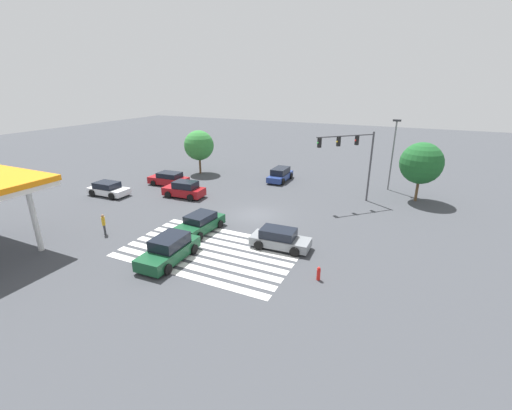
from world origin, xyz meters
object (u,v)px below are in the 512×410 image
(car_2, at_px, (280,239))
(car_3, at_px, (169,250))
(pedestrian, at_px, (104,223))
(street_light_pole_a, at_px, (393,148))
(car_6, at_px, (169,179))
(car_4, at_px, (184,190))
(tree_corner_a, at_px, (199,145))
(car_5, at_px, (108,189))
(car_0, at_px, (200,223))
(car_1, at_px, (280,175))
(tree_corner_b, at_px, (421,163))
(traffic_signal_mast, at_px, (354,152))
(fire_hydrant, at_px, (319,273))

(car_2, height_order, car_3, car_3)
(pedestrian, distance_m, street_light_pole_a, 28.75)
(car_6, xyz_separation_m, street_light_pole_a, (22.75, 8.75, 3.82))
(car_4, xyz_separation_m, tree_corner_a, (-3.98, 8.75, 2.81))
(car_5, height_order, street_light_pole_a, street_light_pole_a)
(car_0, xyz_separation_m, car_5, (-13.75, 3.54, -0.01))
(tree_corner_a, bearing_deg, car_1, 6.08)
(car_1, bearing_deg, tree_corner_b, 85.18)
(car_2, distance_m, car_3, 7.56)
(car_4, bearing_deg, traffic_signal_mast, -165.11)
(car_0, height_order, car_4, car_4)
(car_2, height_order, street_light_pole_a, street_light_pole_a)
(car_6, relative_size, fire_hydrant, 5.32)
(car_1, relative_size, tree_corner_b, 0.78)
(car_6, height_order, pedestrian, pedestrian)
(car_4, xyz_separation_m, tree_corner_b, (21.37, 8.79, 3.00))
(traffic_signal_mast, relative_size, car_4, 1.57)
(car_4, height_order, pedestrian, car_4)
(car_3, relative_size, fire_hydrant, 5.52)
(car_5, height_order, fire_hydrant, car_5)
(traffic_signal_mast, bearing_deg, street_light_pole_a, -160.66)
(car_6, bearing_deg, fire_hydrant, 146.81)
(car_5, relative_size, car_6, 0.94)
(car_4, distance_m, fire_hydrant, 19.07)
(traffic_signal_mast, bearing_deg, car_0, 6.90)
(pedestrian, bearing_deg, traffic_signal_mast, 0.27)
(traffic_signal_mast, xyz_separation_m, fire_hydrant, (1.06, -14.69, -4.56))
(car_4, relative_size, tree_corner_b, 0.75)
(pedestrian, bearing_deg, car_5, 91.49)
(car_5, bearing_deg, tree_corner_b, 20.32)
(traffic_signal_mast, relative_size, car_2, 1.59)
(tree_corner_b, distance_m, fire_hydrant, 19.08)
(tree_corner_b, bearing_deg, pedestrian, -138.59)
(car_3, relative_size, street_light_pole_a, 0.63)
(tree_corner_a, relative_size, tree_corner_b, 0.94)
(car_3, xyz_separation_m, car_4, (-7.10, 11.23, 0.01))
(car_3, relative_size, car_6, 1.04)
(car_1, bearing_deg, car_4, -34.32)
(tree_corner_a, bearing_deg, car_4, -65.53)
(street_light_pole_a, distance_m, tree_corner_b, 4.02)
(car_2, relative_size, pedestrian, 2.62)
(car_3, bearing_deg, street_light_pole_a, 151.33)
(car_1, relative_size, car_4, 1.05)
(pedestrian, bearing_deg, car_4, 45.38)
(car_0, bearing_deg, traffic_signal_mast, 145.73)
(street_light_pole_a, bearing_deg, car_1, -172.06)
(car_1, bearing_deg, pedestrian, -18.97)
(car_5, distance_m, fire_hydrant, 24.90)
(fire_hydrant, bearing_deg, car_2, 141.17)
(pedestrian, bearing_deg, car_3, -53.38)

